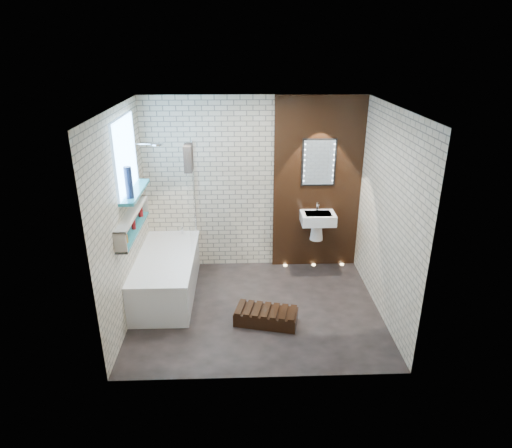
{
  "coord_description": "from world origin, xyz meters",
  "views": [
    {
      "loc": [
        -0.19,
        -5.02,
        3.29
      ],
      "look_at": [
        0.0,
        0.15,
        1.15
      ],
      "focal_mm": 31.31,
      "sensor_mm": 36.0,
      "label": 1
    }
  ],
  "objects_px": {
    "bath_screen": "(192,196)",
    "washbasin": "(318,222)",
    "bathtub": "(167,274)",
    "led_mirror": "(319,163)",
    "walnut_step": "(266,317)"
  },
  "relations": [
    {
      "from": "washbasin",
      "to": "walnut_step",
      "type": "xyz_separation_m",
      "value": [
        -0.84,
        -1.4,
        -0.7
      ]
    },
    {
      "from": "bath_screen",
      "to": "walnut_step",
      "type": "xyz_separation_m",
      "value": [
        0.98,
        -1.21,
        -1.19
      ]
    },
    {
      "from": "led_mirror",
      "to": "walnut_step",
      "type": "bearing_deg",
      "value": -118.39
    },
    {
      "from": "washbasin",
      "to": "led_mirror",
      "type": "distance_m",
      "value": 0.88
    },
    {
      "from": "bath_screen",
      "to": "led_mirror",
      "type": "bearing_deg",
      "value": 10.66
    },
    {
      "from": "bath_screen",
      "to": "washbasin",
      "type": "xyz_separation_m",
      "value": [
        1.82,
        0.18,
        -0.49
      ]
    },
    {
      "from": "bathtub",
      "to": "washbasin",
      "type": "distance_m",
      "value": 2.32
    },
    {
      "from": "bathtub",
      "to": "walnut_step",
      "type": "relative_size",
      "value": 2.27
    },
    {
      "from": "washbasin",
      "to": "led_mirror",
      "type": "relative_size",
      "value": 0.83
    },
    {
      "from": "walnut_step",
      "to": "bathtub",
      "type": "bearing_deg",
      "value": 149.87
    },
    {
      "from": "led_mirror",
      "to": "walnut_step",
      "type": "relative_size",
      "value": 0.91
    },
    {
      "from": "bathtub",
      "to": "led_mirror",
      "type": "distance_m",
      "value": 2.68
    },
    {
      "from": "bath_screen",
      "to": "walnut_step",
      "type": "distance_m",
      "value": 1.96
    },
    {
      "from": "bathtub",
      "to": "washbasin",
      "type": "bearing_deg",
      "value": 16.01
    },
    {
      "from": "bathtub",
      "to": "bath_screen",
      "type": "relative_size",
      "value": 1.24
    }
  ]
}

